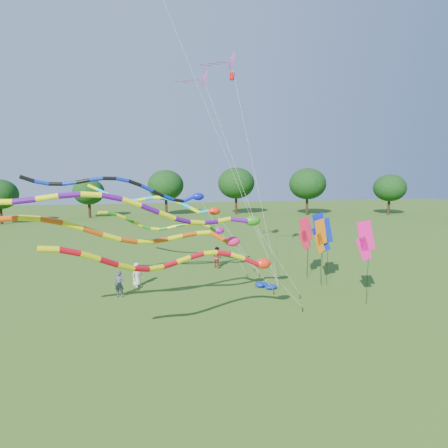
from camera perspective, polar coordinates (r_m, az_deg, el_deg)
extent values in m
plane|color=#2A5015|center=(22.55, 5.74, -13.45)|extent=(160.00, 160.00, 0.00)
cylinder|color=#382314|center=(71.93, 23.20, 2.17)|extent=(0.50, 0.50, 3.52)
ellipsoid|color=black|center=(71.66, 23.40, 5.83)|extent=(7.42, 7.42, 6.31)
cylinder|color=#382314|center=(77.79, 12.66, 2.64)|extent=(0.50, 0.50, 2.52)
ellipsoid|color=black|center=(77.56, 12.73, 5.06)|extent=(5.32, 5.32, 4.52)
cylinder|color=#382314|center=(77.27, 1.75, 2.78)|extent=(0.50, 0.50, 2.46)
ellipsoid|color=black|center=(77.04, 1.77, 5.16)|extent=(5.20, 5.20, 4.42)
cylinder|color=#382314|center=(76.22, -9.16, 2.75)|extent=(0.50, 0.50, 2.82)
ellipsoid|color=black|center=(75.98, -9.22, 5.51)|extent=(5.96, 5.96, 5.06)
cylinder|color=#382314|center=(72.66, -19.99, 2.42)|extent=(0.50, 0.50, 3.58)
ellipsoid|color=black|center=(72.39, -20.16, 6.10)|extent=(7.56, 7.56, 6.43)
cylinder|color=#382314|center=(66.83, -30.51, 1.28)|extent=(0.50, 0.50, 3.42)
ellipsoid|color=black|center=(66.55, -30.78, 5.10)|extent=(7.23, 7.23, 6.14)
cylinder|color=black|center=(23.12, 11.86, -12.63)|extent=(0.05, 0.05, 0.30)
cylinder|color=silver|center=(21.65, 9.08, -9.38)|extent=(0.02, 0.02, 4.24)
ellipsoid|color=#FC290D|center=(20.35, 5.97, -6.01)|extent=(0.88, 0.57, 0.57)
cylinder|color=red|center=(19.96, 4.14, -5.71)|extent=(0.26, 0.26, 0.86)
cylinder|color=yellow|center=(19.62, 2.04, -4.93)|extent=(0.26, 0.26, 0.82)
cylinder|color=red|center=(19.30, -0.06, -4.47)|extent=(0.26, 0.26, 0.78)
cylinder|color=yellow|center=(18.99, -2.15, -4.43)|extent=(0.26, 0.26, 0.75)
cylinder|color=red|center=(18.68, -4.21, -4.81)|extent=(0.26, 0.26, 0.76)
cylinder|color=yellow|center=(18.36, -6.25, -5.46)|extent=(0.26, 0.26, 0.77)
cylinder|color=red|center=(17.99, -8.28, -6.14)|extent=(0.26, 0.26, 0.77)
cylinder|color=yellow|center=(17.59, -10.35, -6.61)|extent=(0.26, 0.26, 0.77)
cylinder|color=red|center=(17.16, -12.50, -6.69)|extent=(0.26, 0.26, 0.80)
cylinder|color=yellow|center=(16.70, -14.76, -6.31)|extent=(0.26, 0.26, 0.83)
cylinder|color=red|center=(16.27, -17.18, -5.56)|extent=(0.26, 0.26, 0.85)
cylinder|color=yellow|center=(15.91, -19.74, -4.67)|extent=(0.26, 0.26, 0.83)
cylinder|color=red|center=(15.66, -22.43, -3.90)|extent=(0.26, 0.26, 0.79)
cylinder|color=yellow|center=(15.53, -25.20, -3.51)|extent=(0.26, 0.26, 0.76)
cylinder|color=black|center=(25.87, 7.57, -10.27)|extent=(0.05, 0.05, 0.30)
cylinder|color=silver|center=(24.48, 4.58, -6.53)|extent=(0.02, 0.02, 4.82)
ellipsoid|color=#F81B5D|center=(23.31, 1.30, -2.67)|extent=(0.95, 0.61, 0.61)
cylinder|color=#DC4B0B|center=(23.12, -0.79, -2.02)|extent=(0.28, 0.28, 1.22)
cylinder|color=#FEFE0C|center=(22.92, -3.19, -1.36)|extent=(0.28, 0.28, 0.94)
cylinder|color=#DC4B0B|center=(22.56, -5.35, -1.62)|extent=(0.28, 0.28, 0.94)
cylinder|color=#FEFE0C|center=(22.18, -7.52, -2.07)|extent=(0.28, 0.28, 0.95)
cylinder|color=#DC4B0B|center=(21.78, -9.72, -2.48)|extent=(0.28, 0.28, 0.95)
cylinder|color=#FEFE0C|center=(21.35, -11.98, -2.66)|extent=(0.28, 0.28, 0.96)
cylinder|color=#DC4B0B|center=(20.92, -14.33, -2.48)|extent=(0.28, 0.28, 0.99)
cylinder|color=#FEFE0C|center=(20.51, -16.80, -1.92)|extent=(0.28, 0.28, 1.02)
cylinder|color=#DC4B0B|center=(20.15, -19.37, -1.11)|extent=(0.28, 0.28, 1.03)
cylinder|color=#FEFE0C|center=(19.90, -22.05, -0.25)|extent=(0.28, 0.28, 1.01)
cylinder|color=#DC4B0B|center=(19.76, -24.79, 0.43)|extent=(0.28, 0.28, 0.97)
cylinder|color=#FEFE0C|center=(19.75, -27.53, 0.76)|extent=(0.28, 0.28, 0.94)
cylinder|color=#DC4B0B|center=(19.87, -30.23, 0.70)|extent=(0.28, 0.28, 0.94)
cylinder|color=black|center=(25.30, 11.49, -10.79)|extent=(0.05, 0.05, 0.30)
cylinder|color=silver|center=(23.49, 8.16, -5.39)|extent=(0.02, 0.02, 6.27)
ellipsoid|color=#2D8418|center=(22.03, 4.39, 0.50)|extent=(0.92, 0.59, 0.59)
cylinder|color=#550C8B|center=(21.81, 2.27, 0.63)|extent=(0.27, 0.27, 1.03)
cylinder|color=#FFFB0D|center=(21.51, -0.06, 0.59)|extent=(0.27, 0.27, 0.93)
cylinder|color=#550C8B|center=(20.98, -2.08, 0.27)|extent=(0.27, 0.27, 0.93)
cylinder|color=#FFFB0D|center=(20.43, -4.17, 0.22)|extent=(0.27, 0.27, 0.94)
cylinder|color=#550C8B|center=(19.89, -6.38, 0.57)|extent=(0.27, 0.27, 0.97)
cylinder|color=#FFFB0D|center=(19.38, -8.73, 1.30)|extent=(0.27, 0.27, 1.00)
cylinder|color=#550C8B|center=(18.94, -11.24, 2.27)|extent=(0.27, 0.27, 1.00)
cylinder|color=#FFFB0D|center=(18.61, -13.92, 3.24)|extent=(0.27, 0.27, 0.98)
cylinder|color=#550C8B|center=(18.39, -16.71, 3.95)|extent=(0.27, 0.27, 0.94)
cylinder|color=#FFFB0D|center=(18.29, -19.58, 4.24)|extent=(0.27, 0.27, 0.92)
cylinder|color=#550C8B|center=(18.31, -22.47, 4.10)|extent=(0.27, 0.27, 0.93)
cylinder|color=#FFFB0D|center=(18.43, -25.33, 3.67)|extent=(0.27, 0.27, 0.94)
cylinder|color=#550C8B|center=(18.62, -28.14, 3.18)|extent=(0.27, 0.27, 0.94)
cylinder|color=#FFFB0D|center=(18.85, -30.90, 2.89)|extent=(0.27, 0.27, 0.93)
cylinder|color=black|center=(29.69, 3.54, -7.81)|extent=(0.05, 0.05, 0.30)
cylinder|color=silver|center=(28.06, -0.03, -1.98)|extent=(0.02, 0.02, 7.40)
ellipsoid|color=#0C14B0|center=(26.88, -3.95, 4.20)|extent=(0.84, 0.54, 0.54)
cylinder|color=#0B23B6|center=(26.65, -5.44, 3.82)|extent=(0.24, 0.24, 0.83)
cylinder|color=black|center=(26.33, -6.96, 3.58)|extent=(0.24, 0.24, 0.81)
cylinder|color=#0B23B6|center=(25.90, -8.46, 3.96)|extent=(0.24, 0.24, 0.84)
cylinder|color=black|center=(25.51, -10.04, 4.60)|extent=(0.24, 0.24, 0.87)
cylinder|color=#0B23B6|center=(25.19, -11.70, 5.36)|extent=(0.24, 0.24, 0.86)
cylinder|color=black|center=(24.97, -13.43, 6.07)|extent=(0.24, 0.24, 0.83)
cylinder|color=#0B23B6|center=(24.83, -15.22, 6.53)|extent=(0.24, 0.24, 0.79)
cylinder|color=black|center=(24.80, -17.03, 6.66)|extent=(0.24, 0.24, 0.78)
cylinder|color=#0B23B6|center=(24.84, -18.85, 6.49)|extent=(0.24, 0.24, 0.80)
cylinder|color=black|center=(24.94, -20.67, 6.13)|extent=(0.24, 0.24, 0.81)
cylinder|color=#0B23B6|center=(25.08, -22.46, 5.77)|extent=(0.24, 0.24, 0.80)
cylinder|color=black|center=(25.23, -24.24, 5.58)|extent=(0.24, 0.24, 0.79)
cylinder|color=#0B23B6|center=(25.36, -26.01, 5.69)|extent=(0.24, 0.24, 0.80)
cylinder|color=black|center=(25.46, -27.79, 6.09)|extent=(0.24, 0.24, 0.83)
cylinder|color=black|center=(29.86, 5.42, -7.74)|extent=(0.05, 0.05, 0.30)
cylinder|color=silver|center=(29.43, 1.98, -2.80)|extent=(0.02, 0.02, 6.07)
ellipsoid|color=red|center=(29.34, -1.50, 1.98)|extent=(0.95, 0.61, 0.61)
cylinder|color=#0CBFD6|center=(29.28, -2.96, 1.88)|extent=(0.27, 0.27, 0.85)
cylinder|color=#E2FF0D|center=(29.18, -4.49, 2.13)|extent=(0.27, 0.27, 0.84)
cylinder|color=#0CBFD6|center=(29.25, -5.95, 2.85)|extent=(0.27, 0.27, 0.83)
cylinder|color=#E2FF0D|center=(29.42, -7.36, 3.48)|extent=(0.27, 0.27, 0.79)
cylinder|color=#0CBFD6|center=(29.68, -8.71, 3.88)|extent=(0.27, 0.27, 0.76)
cylinder|color=#E2FF0D|center=(30.02, -10.00, 4.00)|extent=(0.27, 0.27, 0.76)
cylinder|color=#0CBFD6|center=(30.43, -11.22, 3.89)|extent=(0.27, 0.27, 0.77)
cylinder|color=#E2FF0D|center=(30.87, -12.39, 3.67)|extent=(0.27, 0.27, 0.78)
cylinder|color=#0CBFD6|center=(31.33, -13.52, 3.49)|extent=(0.27, 0.27, 0.77)
cylinder|color=#E2FF0D|center=(31.77, -14.65, 3.49)|extent=(0.27, 0.27, 0.76)
cylinder|color=#0CBFD6|center=(32.17, -15.79, 3.71)|extent=(0.27, 0.27, 0.77)
cylinder|color=#E2FF0D|center=(32.52, -16.96, 4.16)|extent=(0.27, 0.27, 0.81)
cylinder|color=#0CBFD6|center=(32.82, -18.16, 4.73)|extent=(0.27, 0.27, 0.83)
cylinder|color=#E2FF0D|center=(33.08, -19.40, 5.30)|extent=(0.27, 0.27, 0.82)
cylinder|color=black|center=(31.33, 4.63, -6.98)|extent=(0.05, 0.05, 0.30)
cylinder|color=silver|center=(30.33, 2.01, -3.96)|extent=(0.02, 0.02, 4.53)
ellipsoid|color=#940D93|center=(29.52, -0.74, -1.00)|extent=(0.83, 0.54, 0.54)
cylinder|color=#268712|center=(29.03, -1.80, -0.73)|extent=(0.24, 0.24, 0.93)
cylinder|color=#D2E10B|center=(28.57, -2.84, -0.22)|extent=(0.24, 0.24, 0.66)
cylinder|color=#268712|center=(28.47, -4.09, 0.05)|extent=(0.24, 0.24, 0.63)
cylinder|color=#D2E10B|center=(28.46, -5.36, 0.04)|extent=(0.24, 0.24, 0.64)
cylinder|color=#268712|center=(28.51, -6.65, -0.18)|extent=(0.24, 0.24, 0.66)
cylinder|color=#D2E10B|center=(28.59, -7.94, -0.48)|extent=(0.24, 0.24, 0.66)
cylinder|color=#268712|center=(28.67, -9.21, -0.71)|extent=(0.24, 0.24, 0.64)
cylinder|color=#D2E10B|center=(28.71, -10.48, -0.73)|extent=(0.24, 0.24, 0.63)
cylinder|color=#268712|center=(28.69, -11.73, -0.49)|extent=(0.24, 0.24, 0.65)
cylinder|color=#D2E10B|center=(28.60, -12.97, -0.02)|extent=(0.24, 0.24, 0.69)
cylinder|color=#268712|center=(28.45, -14.22, 0.57)|extent=(0.24, 0.24, 0.71)
cylinder|color=#D2E10B|center=(28.26, -15.46, 1.14)|extent=(0.24, 0.24, 0.70)
cylinder|color=#268712|center=(28.04, -16.72, 1.53)|extent=(0.24, 0.24, 0.67)
cylinder|color=#D2E10B|center=(27.83, -17.97, 1.64)|extent=(0.24, 0.24, 0.65)
cylinder|color=black|center=(26.84, 8.28, -9.61)|extent=(0.04, 0.04, 0.30)
cylinder|color=silver|center=(26.96, 4.61, 8.03)|extent=(0.01, 0.01, 16.55)
cone|color=purple|center=(29.54, 1.03, 23.67)|extent=(1.28, 1.37, 1.41)
cube|color=purple|center=(29.36, -0.42, 23.46)|extent=(0.90, 0.12, 0.04)
cube|color=purple|center=(29.23, -1.57, 23.29)|extent=(0.90, 0.12, 0.04)
cube|color=purple|center=(29.11, -2.73, 23.10)|extent=(0.90, 0.12, 0.04)
cylinder|color=red|center=(29.29, 1.23, 21.58)|extent=(0.36, 0.36, 0.50)
cylinder|color=black|center=(26.84, 8.28, -9.61)|extent=(0.04, 0.04, 0.30)
cylinder|color=silver|center=(23.85, -3.18, 18.42)|extent=(0.01, 0.01, 26.78)
cylinder|color=black|center=(26.84, 8.28, -9.61)|extent=(0.04, 0.04, 0.30)
cylinder|color=silver|center=(28.48, 2.15, 7.57)|extent=(0.01, 0.01, 17.56)
cone|color=purple|center=(32.53, -3.21, 21.34)|extent=(1.53, 1.65, 1.68)
cube|color=purple|center=(32.40, -4.51, 21.11)|extent=(0.90, 0.12, 0.04)
cube|color=purple|center=(32.30, -5.55, 20.92)|extent=(0.90, 0.12, 0.04)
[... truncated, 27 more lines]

